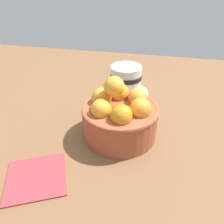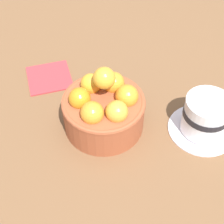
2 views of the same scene
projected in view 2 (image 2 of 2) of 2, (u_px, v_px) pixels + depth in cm
name	position (u px, v px, depth cm)	size (l,w,h in cm)	color
ground_plane	(104.00, 133.00, 64.42)	(150.17, 104.20, 4.76)	brown
terracotta_bowl	(104.00, 108.00, 59.28)	(15.06, 15.06, 12.83)	#9E4C2D
coffee_cup	(205.00, 117.00, 59.09)	(12.57, 12.57, 7.70)	white
folded_napkin	(49.00, 77.00, 71.49)	(9.51, 9.23, 0.60)	#B23338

